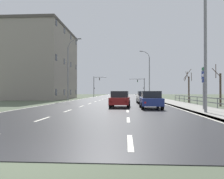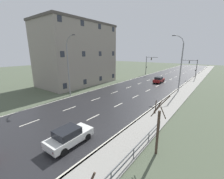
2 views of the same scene
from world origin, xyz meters
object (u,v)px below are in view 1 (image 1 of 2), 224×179
Objects in this scene: highway_sign at (203,83)px; car_near_left at (120,99)px; street_lamp_midground at (149,75)px; car_near_right at (122,94)px; traffic_signal_left at (96,84)px; car_mid_centre at (151,100)px; street_lamp_foreground at (203,35)px; street_lamp_left_bank at (69,70)px; traffic_signal_right at (142,84)px; brick_building at (43,64)px; car_far_right at (144,97)px.

highway_sign is 0.84× the size of car_near_left.
car_near_right is at bearing 133.94° from street_lamp_midground.
traffic_signal_left is at bearing 106.60° from highway_sign.
car_near_left and car_mid_centre have the same top height.
traffic_signal_left is at bearing 102.84° from car_mid_centre.
street_lamp_foreground is at bearing -43.63° from car_near_left.
street_lamp_foreground is 36.89m from street_lamp_midground.
traffic_signal_right is (14.50, 33.10, -1.44)m from street_lamp_left_bank.
brick_building is (-19.41, 25.99, 6.48)m from car_mid_centre.
street_lamp_left_bank reaches higher than traffic_signal_right.
street_lamp_left_bank is 1.86× the size of traffic_signal_right.
street_lamp_midground is 1.74× the size of traffic_signal_left.
street_lamp_foreground is 0.60× the size of brick_building.
street_lamp_left_bank is at bearing -112.26° from car_near_right.
street_lamp_left_bank is at bearing -135.33° from street_lamp_midground.
traffic_signal_left is at bearing 104.33° from car_far_right.
car_mid_centre is at bearing -92.99° from traffic_signal_right.
car_mid_centre and car_near_right have the same top height.
street_lamp_left_bank is at bearing -47.84° from brick_building.
car_far_right is (-2.94, -23.98, -4.57)m from street_lamp_midground.
highway_sign is at bearing -88.45° from street_lamp_midground.
traffic_signal_right reaches higher than highway_sign.
street_lamp_midground is at bearing 84.52° from car_mid_centre.
brick_building is (-22.43, 30.47, 1.90)m from street_lamp_foreground.
traffic_signal_right is at bearing 85.40° from car_far_right.
traffic_signal_left is (-14.66, 55.27, -1.34)m from street_lamp_foreground.
highway_sign is at bearing -49.75° from brick_building.
car_far_right is 8.43m from car_mid_centre.
traffic_signal_right is at bearing 64.00° from car_near_right.
car_near_right is (-7.15, 40.51, -1.43)m from highway_sign.
street_lamp_foreground is 57.20m from traffic_signal_left.
traffic_signal_left is 0.34× the size of brick_building.
traffic_signal_left is 44.09m from car_far_right.
car_near_left is at bearing 154.54° from highway_sign.
car_near_left is at bearing -89.35° from car_near_right.
street_lamp_left_bank reaches higher than car_mid_centre.
brick_building is (-22.05, -24.75, 3.54)m from traffic_signal_right.
traffic_signal_right reaches higher than car_mid_centre.
car_near_right is (-3.28, 30.44, 0.00)m from car_far_right.
street_lamp_midground is at bearing -88.68° from traffic_signal_right.
street_lamp_midground is 18.42m from traffic_signal_right.
highway_sign is 0.85× the size of car_mid_centre.
street_lamp_left_bank is 3.02× the size of highway_sign.
street_lamp_left_bank is 36.16m from traffic_signal_right.
car_far_right is (-2.90, 12.91, -4.58)m from street_lamp_foreground.
street_lamp_foreground reaches higher than traffic_signal_left.
street_lamp_midground reaches higher than car_far_right.
highway_sign reaches higher than car_near_left.
car_mid_centre is 38.99m from car_near_right.
street_lamp_left_bank is at bearing -90.38° from traffic_signal_left.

